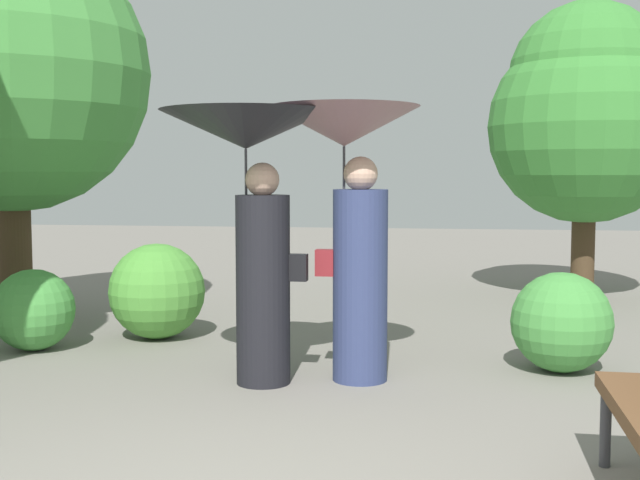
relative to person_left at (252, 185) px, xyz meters
The scene contains 7 objects.
person_left is the anchor object (origin of this frame).
person_right 0.74m from the person_left, 15.67° to the left, with size 1.14×1.14×2.07m.
tree_near_left 3.87m from the person_left, 146.89° to the left, with size 2.88×2.88×4.46m.
tree_near_right 5.69m from the person_left, 55.84° to the left, with size 2.42×2.42×3.71m.
bush_path_right 2.21m from the person_left, 131.50° to the left, with size 0.91×0.91×0.91m, color #4C9338.
bush_behind_bench 2.68m from the person_left, 16.75° to the left, with size 0.80×0.80×0.80m, color #428C3D.
bush_far_side 2.60m from the person_left, 160.14° to the left, with size 0.73×0.73×0.73m, color #428C3D.
Camera 1 is at (0.96, -3.44, 1.56)m, focal length 44.78 mm.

